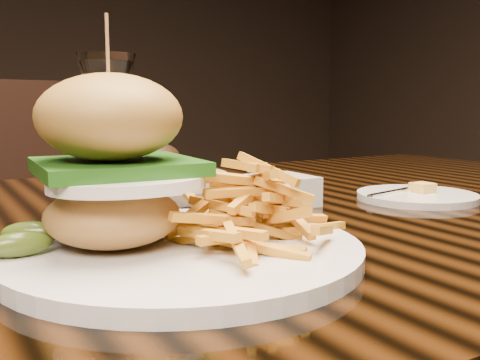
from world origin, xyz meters
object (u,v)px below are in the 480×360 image
dining_table (226,265)px  burger_plate (173,198)px  chair_far (28,236)px  wine_glass (107,97)px  far_dish (151,175)px

dining_table → burger_plate: (-0.15, -0.18, 0.13)m
burger_plate → chair_far: size_ratio=0.34×
wine_glass → far_dish: size_ratio=0.75×
dining_table → chair_far: chair_far is taller
dining_table → chair_far: bearing=97.1°
burger_plate → chair_far: (0.04, 1.07, -0.27)m
dining_table → chair_far: 0.90m
wine_glass → burger_plate: bearing=-94.1°
chair_far → far_dish: bearing=-96.2°
dining_table → burger_plate: bearing=-129.6°
dining_table → far_dish: far_dish is taller
far_dish → burger_plate: bearing=-108.5°
dining_table → chair_far: (-0.11, 0.89, -0.13)m
far_dish → chair_far: chair_far is taller
burger_plate → chair_far: 1.11m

